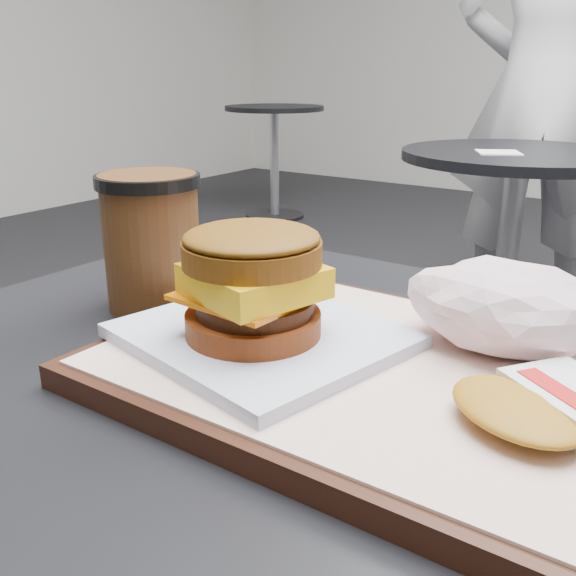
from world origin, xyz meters
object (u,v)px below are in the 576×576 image
at_px(coffee_cup, 151,237).
at_px(patron, 544,90).
at_px(breakfast_sandwich, 256,296).
at_px(crumpled_wrapper, 505,306).
at_px(serving_tray, 371,372).
at_px(hash_brown, 553,408).
at_px(neighbor_table, 512,216).

distance_m(coffee_cup, patron, 2.18).
xyz_separation_m(breakfast_sandwich, crumpled_wrapper, (0.15, 0.10, -0.01)).
height_order(breakfast_sandwich, patron, patron).
height_order(serving_tray, hash_brown, hash_brown).
bearing_deg(patron, crumpled_wrapper, 86.41).
bearing_deg(breakfast_sandwich, coffee_cup, 161.91).
height_order(breakfast_sandwich, crumpled_wrapper, breakfast_sandwich).
xyz_separation_m(crumpled_wrapper, patron, (-0.52, 2.11, 0.09)).
xyz_separation_m(hash_brown, crumpled_wrapper, (-0.06, 0.10, 0.02)).
bearing_deg(neighbor_table, coffee_cup, -85.73).
bearing_deg(crumpled_wrapper, breakfast_sandwich, -145.03).
bearing_deg(coffee_cup, crumpled_wrapper, 9.36).
distance_m(breakfast_sandwich, patron, 2.25).
relative_size(breakfast_sandwich, coffee_cup, 1.74).
xyz_separation_m(serving_tray, crumpled_wrapper, (0.07, 0.08, 0.04)).
relative_size(hash_brown, crumpled_wrapper, 0.95).
bearing_deg(patron, breakfast_sandwich, 82.06).
relative_size(serving_tray, crumpled_wrapper, 2.67).
xyz_separation_m(neighbor_table, patron, (-0.09, 0.55, 0.36)).
bearing_deg(breakfast_sandwich, crumpled_wrapper, 34.97).
xyz_separation_m(breakfast_sandwich, coffee_cup, (-0.16, 0.05, 0.01)).
distance_m(coffee_cup, neighbor_table, 1.64).
bearing_deg(hash_brown, neighbor_table, 106.58).
relative_size(crumpled_wrapper, neighbor_table, 0.19).
relative_size(breakfast_sandwich, crumpled_wrapper, 1.55).
height_order(coffee_cup, patron, patron).
relative_size(serving_tray, coffee_cup, 3.00).
relative_size(serving_tray, hash_brown, 2.80).
distance_m(serving_tray, patron, 2.24).
bearing_deg(crumpled_wrapper, coffee_cup, -170.64).
distance_m(crumpled_wrapper, neighbor_table, 1.64).
bearing_deg(hash_brown, patron, 104.76).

